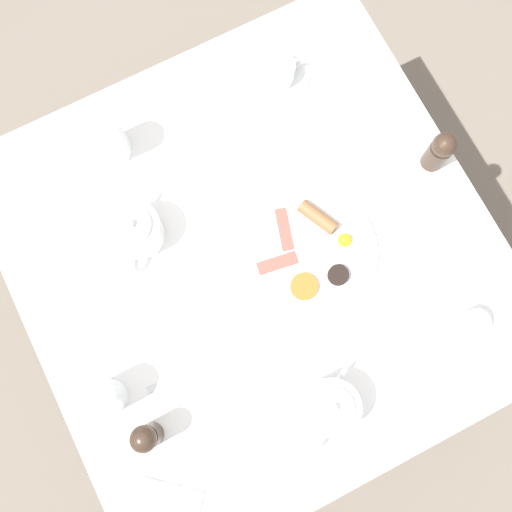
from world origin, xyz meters
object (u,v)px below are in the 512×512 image
(napkin_folded, at_px, (168,504))
(spoon_for_tea, at_px, (52,188))
(teapot_near, at_px, (136,231))
(water_glass_short, at_px, (109,139))
(water_glass_tall, at_px, (104,397))
(salt_grinder, at_px, (440,151))
(teacup_with_saucer_left, at_px, (277,72))
(creamer_jug, at_px, (472,324))
(breakfast_plate, at_px, (312,251))
(knife_by_plate, at_px, (195,371))
(teapot_far, at_px, (330,408))
(fork_by_plate, at_px, (440,256))
(pepper_grinder, at_px, (146,437))
(fork_spare, at_px, (226,165))

(napkin_folded, bearing_deg, spoon_for_tea, -94.20)
(teapot_near, relative_size, water_glass_short, 1.20)
(water_glass_tall, bearing_deg, salt_grinder, -170.50)
(teacup_with_saucer_left, xyz_separation_m, creamer_jug, (-0.10, 0.71, 0.00))
(breakfast_plate, bearing_deg, teacup_with_saucer_left, -107.09)
(water_glass_short, bearing_deg, knife_by_plate, 84.04)
(breakfast_plate, relative_size, water_glass_tall, 2.49)
(salt_grinder, bearing_deg, teapot_far, 38.29)
(fork_by_plate, bearing_deg, napkin_folded, 14.36)
(teacup_with_saucer_left, height_order, fork_by_plate, teacup_with_saucer_left)
(breakfast_plate, bearing_deg, water_glass_tall, 8.94)
(teapot_far, height_order, salt_grinder, salt_grinder)
(teapot_near, relative_size, fork_by_plate, 0.99)
(pepper_grinder, height_order, knife_by_plate, pepper_grinder)
(spoon_for_tea, bearing_deg, napkin_folded, 85.80)
(water_glass_short, bearing_deg, teacup_with_saucer_left, 179.34)
(teapot_near, relative_size, napkin_folded, 1.10)
(teapot_near, height_order, knife_by_plate, teapot_near)
(fork_by_plate, relative_size, fork_spare, 0.99)
(salt_grinder, distance_m, knife_by_plate, 0.72)
(teacup_with_saucer_left, relative_size, water_glass_short, 1.13)
(breakfast_plate, distance_m, creamer_jug, 0.37)
(teacup_with_saucer_left, bearing_deg, water_glass_short, -0.66)
(creamer_jug, xyz_separation_m, fork_spare, (0.30, -0.57, -0.03))
(teapot_near, relative_size, pepper_grinder, 1.31)
(breakfast_plate, xyz_separation_m, knife_by_plate, (0.34, 0.12, -0.01))
(teapot_near, height_order, fork_by_plate, teapot_near)
(teacup_with_saucer_left, xyz_separation_m, knife_by_plate, (0.47, 0.53, -0.02))
(pepper_grinder, bearing_deg, salt_grinder, -162.83)
(salt_grinder, distance_m, napkin_folded, 0.95)
(breakfast_plate, height_order, salt_grinder, salt_grinder)
(teapot_far, relative_size, fork_by_plate, 0.94)
(teacup_with_saucer_left, relative_size, pepper_grinder, 1.24)
(fork_by_plate, xyz_separation_m, fork_spare, (0.33, -0.41, 0.00))
(pepper_grinder, xyz_separation_m, knife_by_plate, (-0.14, -0.08, -0.06))
(salt_grinder, relative_size, spoon_for_tea, 0.79)
(knife_by_plate, xyz_separation_m, spoon_for_tea, (0.11, -0.52, 0.00))
(teacup_with_saucer_left, bearing_deg, napkin_folded, 49.41)
(breakfast_plate, height_order, water_glass_short, water_glass_short)
(salt_grinder, relative_size, fork_spare, 0.75)
(pepper_grinder, distance_m, knife_by_plate, 0.17)
(teapot_far, height_order, pepper_grinder, pepper_grinder)
(teapot_far, bearing_deg, creamer_jug, -39.11)
(teacup_with_saucer_left, relative_size, fork_spare, 0.93)
(napkin_folded, relative_size, fork_spare, 0.89)
(knife_by_plate, distance_m, fork_spare, 0.47)
(breakfast_plate, xyz_separation_m, fork_spare, (0.08, -0.27, -0.01))
(teapot_near, distance_m, napkin_folded, 0.57)
(knife_by_plate, bearing_deg, napkin_folded, 52.35)
(breakfast_plate, distance_m, salt_grinder, 0.36)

